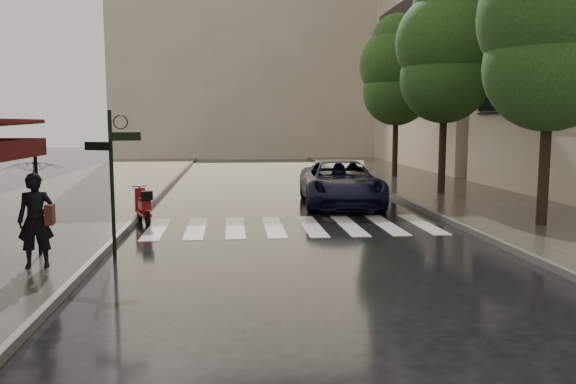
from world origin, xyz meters
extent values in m
plane|color=black|center=(0.00, 0.00, 0.00)|extent=(120.00, 120.00, 0.00)
cube|color=#38332D|center=(-4.50, 12.00, 0.06)|extent=(6.00, 60.00, 0.12)
cube|color=#38332D|center=(10.25, 12.00, 0.06)|extent=(5.50, 60.00, 0.12)
cube|color=#595651|center=(-1.45, 12.00, 0.07)|extent=(0.12, 60.00, 0.16)
cube|color=#595651|center=(7.45, 12.00, 0.07)|extent=(0.12, 60.00, 0.16)
cube|color=silver|center=(-0.70, 6.00, 0.01)|extent=(0.50, 3.20, 0.01)
cube|color=silver|center=(0.35, 6.00, 0.01)|extent=(0.50, 3.20, 0.01)
cube|color=silver|center=(1.40, 6.00, 0.01)|extent=(0.50, 3.20, 0.01)
cube|color=silver|center=(2.45, 6.00, 0.01)|extent=(0.50, 3.20, 0.01)
cube|color=silver|center=(3.50, 6.00, 0.01)|extent=(0.50, 3.20, 0.01)
cube|color=silver|center=(4.55, 6.00, 0.01)|extent=(0.50, 3.20, 0.01)
cube|color=silver|center=(5.60, 6.00, 0.01)|extent=(0.50, 3.20, 0.01)
cube|color=silver|center=(6.65, 6.00, 0.01)|extent=(0.50, 3.20, 0.01)
cylinder|color=black|center=(-2.65, 2.75, 1.29)|extent=(0.07, 0.07, 2.35)
cylinder|color=black|center=(-1.20, 3.00, 1.55)|extent=(0.08, 0.08, 3.10)
cube|color=black|center=(-0.90, 3.00, 2.55)|extent=(0.62, 0.26, 0.18)
cube|color=black|center=(-1.48, 3.00, 2.35)|extent=(0.56, 0.29, 0.18)
cube|color=#B6AB8B|center=(16.50, 26.00, 9.25)|extent=(8.00, 16.00, 18.50)
cube|color=#B6AB8B|center=(3.00, 38.00, 10.00)|extent=(22.00, 6.00, 20.00)
cylinder|color=black|center=(9.60, 5.00, 2.25)|extent=(0.28, 0.28, 4.26)
sphere|color=#163814|center=(9.60, 5.00, 4.30)|extent=(3.40, 3.40, 3.40)
sphere|color=#163814|center=(9.60, 5.00, 5.59)|extent=(3.80, 3.80, 3.80)
cylinder|color=black|center=(9.50, 12.00, 2.36)|extent=(0.28, 0.28, 4.48)
sphere|color=#163814|center=(9.50, 12.00, 4.52)|extent=(3.40, 3.40, 3.40)
sphere|color=#163814|center=(9.50, 12.00, 5.88)|extent=(3.80, 3.80, 3.80)
sphere|color=#163814|center=(9.50, 12.00, 7.16)|extent=(2.60, 2.60, 2.60)
cylinder|color=black|center=(9.70, 19.00, 2.30)|extent=(0.28, 0.28, 4.37)
sphere|color=#163814|center=(9.70, 19.00, 4.41)|extent=(3.40, 3.40, 3.40)
sphere|color=#163814|center=(9.70, 19.00, 5.74)|extent=(3.80, 3.80, 3.80)
sphere|color=#163814|center=(9.70, 19.00, 6.98)|extent=(2.60, 2.60, 2.60)
imported|color=black|center=(-2.35, 1.69, 1.01)|extent=(0.70, 0.50, 1.79)
imported|color=black|center=(-2.35, 1.69, 2.16)|extent=(1.18, 1.20, 0.97)
cube|color=#4F1F15|center=(-2.10, 1.72, 1.12)|extent=(0.18, 0.35, 0.38)
cylinder|color=black|center=(-1.00, 6.47, 0.21)|extent=(0.23, 0.43, 0.43)
cylinder|color=black|center=(-1.38, 7.53, 0.21)|extent=(0.23, 0.43, 0.43)
cube|color=maroon|center=(-1.20, 7.02, 0.29)|extent=(0.63, 1.18, 0.09)
cube|color=maroon|center=(-1.12, 6.81, 0.56)|extent=(0.42, 0.55, 0.25)
cube|color=maroon|center=(-1.34, 7.40, 0.63)|extent=(0.31, 0.20, 0.67)
cylinder|color=black|center=(-1.37, 7.49, 1.00)|extent=(0.40, 0.17, 0.03)
cube|color=black|center=(-1.01, 6.50, 0.85)|extent=(0.36, 0.35, 0.25)
imported|color=black|center=(5.08, 9.91, 0.77)|extent=(2.94, 5.73, 1.55)
camera|label=1|loc=(1.31, -9.10, 2.82)|focal=35.00mm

